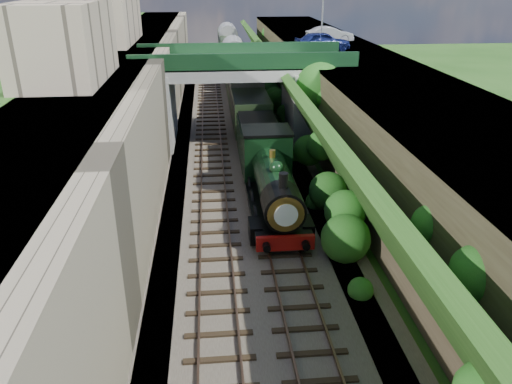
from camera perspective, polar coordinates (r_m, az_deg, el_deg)
The scene contains 20 objects.
ground at distance 18.65m, azimuth 2.26°, elevation -17.52°, with size 160.00×160.00×0.00m, color #1E4714.
trackbed at distance 36.06m, azimuth -1.85°, elevation 3.98°, with size 10.00×90.00×0.20m, color #473F38.
retaining_wall at distance 35.17m, azimuth -11.01°, elevation 8.84°, with size 1.00×90.00×7.00m, color #756B56.
street_plateau_left at distance 35.69m, azimuth -16.67°, elevation 8.50°, with size 6.00×90.00×7.00m, color #262628.
street_plateau_right at distance 36.93m, azimuth 13.14°, elevation 8.76°, with size 8.00×90.00×6.25m, color #262628.
embankment_slope at distance 35.15m, azimuth 6.22°, elevation 7.57°, with size 4.44×90.00×6.40m.
track_left at distance 35.96m, azimuth -5.04°, elevation 4.08°, with size 2.50×90.00×0.20m.
track_right at distance 36.10m, azimuth 0.05°, elevation 4.26°, with size 2.50×90.00×0.20m.
road_bridge at distance 38.87m, azimuth -0.90°, elevation 11.55°, with size 16.00×6.40×7.25m.
building_far at distance 44.75m, azimuth -17.34°, elevation 19.83°, with size 5.00×10.00×6.00m, color gray.
building_near at distance 29.05m, azimuth -21.09°, elevation 15.74°, with size 4.00×8.00×4.00m, color gray.
tree at distance 36.74m, azimuth 7.37°, elevation 11.55°, with size 3.60×3.80×6.60m.
lamppost at distance 45.22m, azimuth 7.70°, elevation 20.11°, with size 0.87×0.15×6.00m.
car_blue at distance 43.90m, azimuth 7.60°, elevation 16.70°, with size 1.88×4.67×1.59m, color navy.
car_silver at distance 49.82m, azimuth 8.41°, elevation 17.39°, with size 1.53×4.38×1.44m, color #9E9FA2.
locomotive at distance 26.99m, azimuth 1.88°, elevation 1.08°, with size 3.10×10.22×3.83m.
tender at distance 33.95m, azimuth 0.34°, elevation 5.43°, with size 2.70×6.00×3.05m.
coach_front at distance 45.94m, azimuth -1.24°, elevation 10.87°, with size 2.90×18.00×3.70m.
coach_middle at distance 64.36m, azimuth -2.51°, elevation 14.58°, with size 2.90×18.00×3.70m.
coach_rear at distance 82.96m, azimuth -3.23°, elevation 16.63°, with size 2.90×18.00×3.70m.
Camera 1 is at (-2.00, -13.87, 12.30)m, focal length 35.00 mm.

